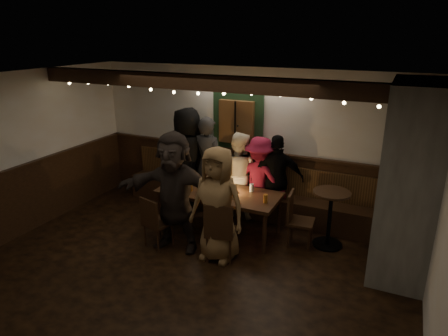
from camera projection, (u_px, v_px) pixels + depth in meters
The scene contains 13 objects.
room at pixel (290, 181), 5.90m from camera, with size 6.02×5.01×2.62m.
dining_table at pixel (219, 195), 6.47m from camera, with size 1.98×0.85×0.86m.
chair_near_left at pixel (154, 220), 6.03m from camera, with size 0.46×0.46×0.82m.
chair_near_right at pixel (220, 229), 5.65m from camera, with size 0.50×0.50×0.91m.
chair_end at pixel (296, 216), 6.12m from camera, with size 0.42×0.42×0.85m.
high_top at pixel (330, 212), 6.06m from camera, with size 0.56×0.56×0.90m.
person_a at pixel (188, 158), 7.41m from camera, with size 0.92×0.60×1.88m, color black.
person_b at pixel (207, 163), 7.30m from camera, with size 0.64×0.42×1.75m, color #252526.
person_c at pixel (238, 174), 7.05m from camera, with size 0.75×0.58×1.54m, color beige.
person_d at pixel (259, 179), 6.90m from camera, with size 0.96×0.55×1.49m, color maroon.
person_e at pixel (277, 179), 6.80m from camera, with size 0.91×0.38×1.55m, color black.
person_f at pixel (174, 192), 5.89m from camera, with size 1.70×0.54×1.84m, color black.
person_g at pixel (218, 204), 5.64m from camera, with size 0.83×0.54×1.69m, color olive.
Camera 1 is at (2.50, -3.99, 3.16)m, focal length 32.00 mm.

